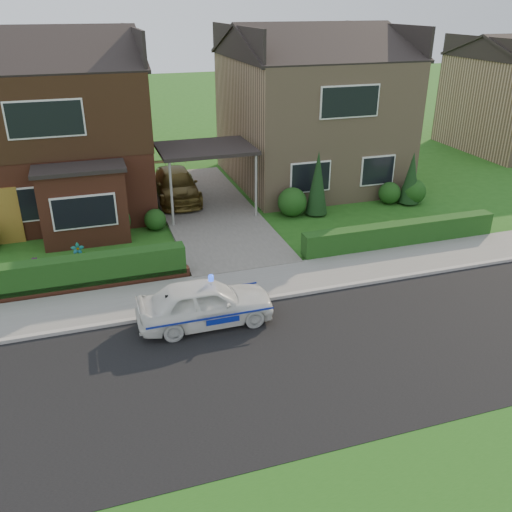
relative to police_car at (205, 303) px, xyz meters
name	(u,v)px	position (x,y,z in m)	size (l,w,h in m)	color
ground	(309,358)	(2.07, -2.40, -0.63)	(120.00, 120.00, 0.00)	#205516
road	(309,358)	(2.07, -2.40, -0.63)	(60.00, 6.00, 0.02)	black
kerb	(269,298)	(2.07, 0.65, -0.57)	(60.00, 0.16, 0.12)	#9E9993
sidewalk	(258,283)	(2.07, 1.70, -0.58)	(60.00, 2.00, 0.10)	slate
driveway	(208,210)	(2.07, 8.60, -0.57)	(3.80, 12.00, 0.12)	#666059
house_left	(51,116)	(-3.71, 11.50, 3.18)	(7.50, 9.53, 7.25)	brown
house_right	(310,104)	(7.87, 11.59, 3.03)	(7.50, 8.06, 7.25)	#A08262
carport_link	(206,150)	(2.07, 8.55, 2.02)	(3.80, 3.00, 2.77)	black
dwarf_wall	(64,289)	(-3.73, 2.90, -0.45)	(7.70, 0.25, 0.36)	brown
hedge_left	(65,292)	(-3.73, 3.05, -0.63)	(7.50, 0.55, 0.90)	#103511
hedge_right	(399,246)	(7.87, 2.95, -0.63)	(7.50, 0.55, 0.80)	#103511
shrub_left_mid	(113,221)	(-1.93, 6.90, 0.03)	(1.32, 1.32, 1.32)	#103511
shrub_left_near	(155,220)	(-0.33, 7.20, -0.21)	(0.84, 0.84, 0.84)	#103511
shrub_right_near	(292,202)	(5.27, 7.00, -0.03)	(1.20, 1.20, 1.20)	#103511
shrub_right_mid	(389,193)	(9.87, 7.10, -0.15)	(0.96, 0.96, 0.96)	#103511
shrub_right_far	(413,192)	(10.87, 6.80, -0.09)	(1.08, 1.08, 1.08)	#103511
conifer_a	(317,185)	(6.27, 6.80, 0.67)	(0.90, 0.90, 2.60)	black
conifer_b	(411,180)	(10.67, 6.80, 0.47)	(0.90, 0.90, 2.20)	black
police_car	(205,303)	(0.00, 0.00, 0.00)	(3.41, 3.72, 1.43)	white
driveway_car	(176,185)	(1.07, 10.25, 0.11)	(1.75, 4.31, 1.25)	brown
potted_plant_a	(79,256)	(-3.22, 4.71, -0.22)	(0.43, 0.29, 0.82)	gray
potted_plant_b	(92,269)	(-2.84, 3.60, -0.24)	(0.43, 0.35, 0.78)	gray
potted_plant_c	(37,268)	(-4.51, 4.31, -0.30)	(0.38, 0.38, 0.67)	gray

